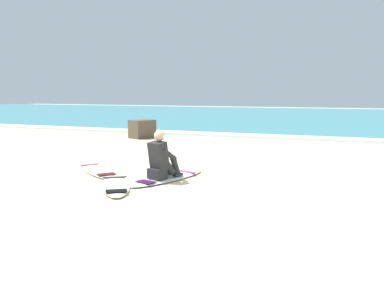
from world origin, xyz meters
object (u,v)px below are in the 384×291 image
at_px(surfer_seated, 161,160).
at_px(surfboard_main, 168,178).
at_px(surfboard_spare_near, 97,170).
at_px(shoreline_rock, 142,129).
at_px(surfboard_spare_far, 116,185).

bearing_deg(surfer_seated, surfboard_main, 76.06).
height_order(surfer_seated, surfboard_spare_near, surfer_seated).
distance_m(surfboard_main, shoreline_rock, 7.62).
bearing_deg(surfboard_spare_near, surfer_seated, -11.25).
bearing_deg(surfboard_spare_far, surfboard_main, 56.02).
relative_size(surfer_seated, surfboard_spare_near, 0.48).
relative_size(surfboard_main, surfer_seated, 2.27).
xyz_separation_m(surfboard_spare_far, shoreline_rock, (-3.46, 7.37, 0.31)).
relative_size(surfer_seated, shoreline_rock, 1.08).
xyz_separation_m(surfboard_main, shoreline_rock, (-4.11, 6.42, 0.31)).
bearing_deg(shoreline_rock, surfboard_spare_far, -64.84).
height_order(surfboard_main, shoreline_rock, shoreline_rock).
xyz_separation_m(surfer_seated, shoreline_rock, (-4.05, 6.63, -0.09)).
relative_size(surfboard_spare_near, shoreline_rock, 2.27).
bearing_deg(surfboard_spare_near, surfboard_spare_far, -43.31).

